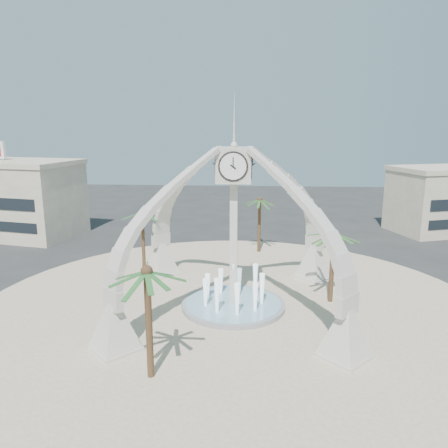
# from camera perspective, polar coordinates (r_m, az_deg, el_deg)

# --- Properties ---
(ground) EXTENTS (140.00, 140.00, 0.00)m
(ground) POSITION_cam_1_polar(r_m,az_deg,el_deg) (34.48, 1.21, -10.89)
(ground) COLOR #282828
(ground) RESTS_ON ground
(plaza) EXTENTS (40.00, 40.00, 0.06)m
(plaza) POSITION_cam_1_polar(r_m,az_deg,el_deg) (34.47, 1.21, -10.84)
(plaza) COLOR beige
(plaza) RESTS_ON ground
(clock_tower) EXTENTS (17.94, 17.94, 16.30)m
(clock_tower) POSITION_cam_1_polar(r_m,az_deg,el_deg) (32.43, 1.27, -0.32)
(clock_tower) COLOR beige
(clock_tower) RESTS_ON ground
(fountain) EXTENTS (8.00, 8.00, 3.62)m
(fountain) POSITION_cam_1_polar(r_m,az_deg,el_deg) (34.37, 1.21, -10.44)
(fountain) COLOR #9A9A9D
(fountain) RESTS_ON ground
(palm_east) EXTENTS (4.75, 4.75, 6.44)m
(palm_east) POSITION_cam_1_polar(r_m,az_deg,el_deg) (34.85, 14.15, -1.28)
(palm_east) COLOR brown
(palm_east) RESTS_ON ground
(palm_west) EXTENTS (4.59, 4.59, 6.85)m
(palm_west) POSITION_cam_1_polar(r_m,az_deg,el_deg) (40.01, -10.66, 1.36)
(palm_west) COLOR brown
(palm_west) RESTS_ON ground
(palm_north) EXTENTS (4.85, 4.85, 6.64)m
(palm_north) POSITION_cam_1_polar(r_m,az_deg,el_deg) (47.70, 4.68, 3.08)
(palm_north) COLOR brown
(palm_north) RESTS_ON ground
(palm_south) EXTENTS (4.80, 4.80, 7.04)m
(palm_south) POSITION_cam_1_polar(r_m,az_deg,el_deg) (23.70, -10.05, -6.33)
(palm_south) COLOR brown
(palm_south) RESTS_ON ground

